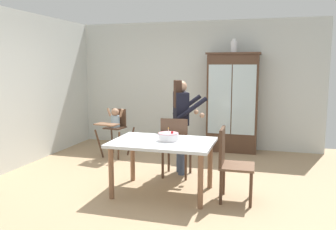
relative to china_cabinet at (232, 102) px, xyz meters
name	(u,v)px	position (x,y,z in m)	size (l,w,h in m)	color
ground_plane	(159,184)	(-0.83, -2.37, -1.02)	(6.24, 6.24, 0.00)	tan
wall_back	(195,85)	(-0.83, 0.26, 0.33)	(5.32, 0.06, 2.70)	silver
wall_left	(7,91)	(-3.46, -2.37, 0.33)	(0.06, 5.32, 2.70)	silver
china_cabinet	(232,102)	(0.00, 0.00, 0.00)	(1.07, 0.48, 2.02)	#4C3323
ceramic_vase	(234,47)	(0.00, 0.00, 1.12)	(0.13, 0.13, 0.27)	white
high_chair_with_toddler	(115,123)	(-2.14, -1.07, -0.36)	(0.65, 0.74, 0.95)	#4C3323
adult_person	(181,115)	(-0.65, -1.74, -0.05)	(0.64, 0.63, 1.53)	#3D4C6B
dining_table	(163,148)	(-0.68, -2.69, -0.37)	(1.38, 0.95, 0.74)	silver
birthday_cake	(168,137)	(-0.61, -2.64, -0.22)	(0.28, 0.28, 0.19)	white
dining_chair_far_side	(175,143)	(-0.68, -2.00, -0.46)	(0.45, 0.45, 0.96)	#4C3323
dining_chair_right_end	(229,159)	(0.23, -2.68, -0.46)	(0.45, 0.45, 0.96)	#4C3323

